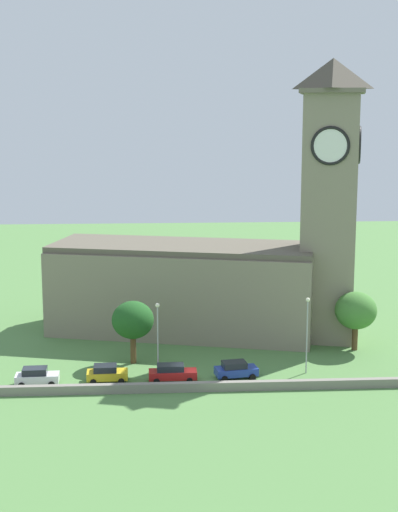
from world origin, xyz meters
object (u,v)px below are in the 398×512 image
streetlamp_west_mid (158,327)px  tree_riverside_west (356,311)px  church (216,268)px  car_yellow (107,373)px  car_blue (236,370)px  car_red (172,373)px  streetlamp_central (307,324)px  car_white (37,376)px  tree_churchyard (133,320)px

streetlamp_west_mid → tree_riverside_west: (22.14, 6.94, -0.41)m
church → car_yellow: 21.97m
car_yellow → car_blue: car_blue is taller
car_yellow → streetlamp_west_mid: size_ratio=0.55×
car_yellow → car_red: size_ratio=0.86×
streetlamp_central → tree_riverside_west: (7.03, 7.50, -0.67)m
car_white → streetlamp_central: size_ratio=0.54×
car_yellow → car_red: car_red is taller
car_white → car_blue: car_white is taller
car_yellow → tree_riverside_west: (27.21, 8.83, 3.66)m
tree_riverside_west → car_white: bearing=-164.5°
church → car_white: church is taller
car_red → streetlamp_central: bearing=6.7°
car_white → tree_riverside_west: bearing=15.5°
car_red → streetlamp_central: 14.49m
car_white → tree_churchyard: size_ratio=0.63×
car_yellow → tree_churchyard: size_ratio=0.61×
car_white → tree_churchyard: (9.27, 6.28, 3.80)m
streetlamp_central → tree_riverside_west: streetlamp_central is taller
church → streetlamp_central: size_ratio=4.75×
car_red → streetlamp_central: (13.74, 1.62, 4.32)m
church → car_white: (-19.05, -17.36, -7.12)m
car_blue → streetlamp_central: 8.60m
church → car_red: size_ratio=7.90×
church → tree_riverside_west: (14.94, -7.94, -3.49)m
church → streetlamp_central: bearing=-62.9°
tree_riverside_west → streetlamp_central: bearing=-133.1°
tree_riverside_west → car_red: bearing=-156.3°
tree_riverside_west → tree_churchyard: tree_churchyard is taller
streetlamp_central → tree_riverside_west: bearing=46.9°
streetlamp_west_mid → streetlamp_central: 15.12m
church → streetlamp_central: 17.58m
car_yellow → car_red: (6.45, -0.29, 0.02)m
church → car_yellow: (-12.27, -16.77, -7.15)m
streetlamp_west_mid → streetlamp_central: (15.11, -0.56, 0.26)m
car_yellow → car_blue: bearing=1.3°
tree_churchyard → car_white: bearing=-145.9°
car_white → streetlamp_west_mid: 12.77m
car_white → car_yellow: bearing=5.0°
car_white → church: bearing=42.4°
church → streetlamp_west_mid: size_ratio=5.05×
car_yellow → streetlamp_west_mid: streetlamp_west_mid is taller
streetlamp_west_mid → streetlamp_central: streetlamp_central is taller
car_yellow → tree_churchyard: bearing=66.4°
car_yellow → church: bearing=53.8°
car_yellow → tree_riverside_west: bearing=18.0°
car_white → car_red: bearing=1.3°
car_blue → tree_churchyard: size_ratio=0.66×
car_blue → streetlamp_central: streetlamp_central is taller
streetlamp_west_mid → tree_riverside_west: 23.21m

